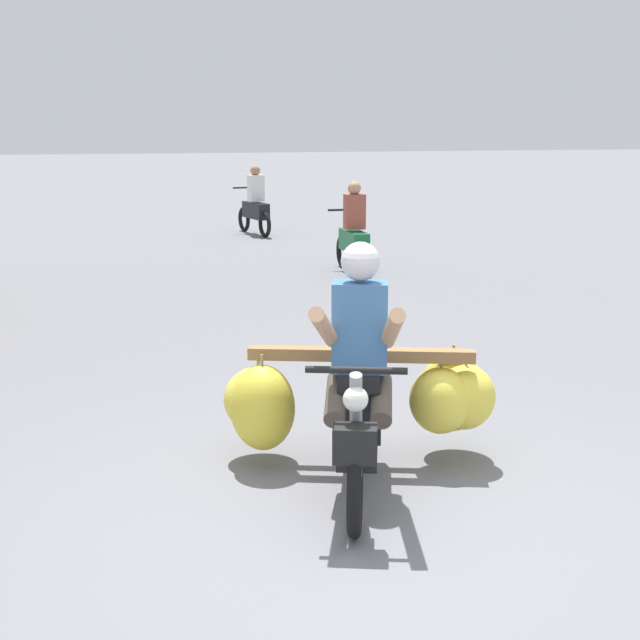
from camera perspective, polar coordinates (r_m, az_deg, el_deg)
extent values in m
plane|color=slate|center=(5.32, 3.38, -13.20)|extent=(120.00, 120.00, 0.00)
torus|color=black|center=(5.20, 2.21, -10.45)|extent=(0.25, 0.56, 0.56)
torus|color=black|center=(6.32, 2.57, -6.23)|extent=(0.25, 0.56, 0.56)
cube|color=black|center=(5.65, 2.38, -8.11)|extent=(0.40, 0.61, 0.08)
cube|color=black|center=(5.97, 2.51, -5.14)|extent=(0.46, 0.70, 0.36)
cube|color=black|center=(5.83, 2.51, -3.32)|extent=(0.43, 0.65, 0.10)
cylinder|color=gray|center=(5.13, 2.26, -6.69)|extent=(0.15, 0.29, 0.69)
cylinder|color=black|center=(4.99, 2.28, -3.16)|extent=(0.55, 0.21, 0.04)
sphere|color=silver|center=(4.96, 2.24, -4.96)|extent=(0.14, 0.14, 0.14)
cube|color=black|center=(5.00, 2.20, -7.73)|extent=(0.28, 0.23, 0.20)
cube|color=black|center=(5.09, 2.24, -7.34)|extent=(0.18, 0.30, 0.04)
cube|color=olive|center=(6.04, 2.58, -2.18)|extent=(1.46, 0.56, 0.08)
cube|color=olive|center=(6.22, 2.62, -2.03)|extent=(1.31, 0.49, 0.06)
ellipsoid|color=yellow|center=(6.29, -3.85, -4.98)|extent=(0.56, 0.53, 0.46)
cylinder|color=#998459|center=(6.21, -3.89, -2.49)|extent=(0.02, 0.02, 0.17)
ellipsoid|color=gold|center=(6.11, -3.61, -5.48)|extent=(0.59, 0.58, 0.58)
cylinder|color=#998459|center=(6.02, -3.65, -2.64)|extent=(0.02, 0.02, 0.10)
ellipsoid|color=yellow|center=(6.15, 7.51, -4.99)|extent=(0.55, 0.54, 0.45)
cylinder|color=#998459|center=(6.08, 7.58, -2.67)|extent=(0.02, 0.02, 0.12)
ellipsoid|color=yellow|center=(6.41, 8.27, -4.50)|extent=(0.59, 0.56, 0.55)
cylinder|color=#998459|center=(6.33, 8.35, -1.97)|extent=(0.02, 0.02, 0.10)
ellipsoid|color=yellow|center=(6.24, 9.03, -4.78)|extent=(0.44, 0.40, 0.44)
cylinder|color=#998459|center=(6.17, 9.11, -2.52)|extent=(0.02, 0.02, 0.13)
cube|color=#386699|center=(5.63, 2.51, -0.42)|extent=(0.39, 0.31, 0.56)
sphere|color=silver|center=(5.54, 2.54, 3.68)|extent=(0.24, 0.24, 0.24)
cylinder|color=tan|center=(5.28, 4.53, -0.58)|extent=(0.26, 0.72, 0.39)
cylinder|color=tan|center=(5.29, 0.30, -0.52)|extent=(0.35, 0.70, 0.39)
cylinder|color=#4C4238|center=(5.63, 3.86, -4.98)|extent=(0.26, 0.46, 0.27)
cylinder|color=#4C4238|center=(5.63, 1.00, -4.93)|extent=(0.26, 0.46, 0.27)
torus|color=black|center=(19.23, -4.77, 6.29)|extent=(0.19, 0.52, 0.52)
torus|color=black|center=(18.22, -3.47, 5.97)|extent=(0.19, 0.52, 0.52)
cube|color=black|center=(18.60, -4.03, 6.84)|extent=(0.43, 0.93, 0.32)
cylinder|color=black|center=(19.12, -4.75, 8.25)|extent=(0.50, 0.14, 0.04)
cube|color=silver|center=(18.55, -4.03, 8.22)|extent=(0.34, 0.26, 0.52)
sphere|color=#9E7051|center=(18.54, -4.07, 9.30)|extent=(0.20, 0.20, 0.20)
torus|color=black|center=(14.46, 1.41, 4.31)|extent=(0.08, 0.52, 0.52)
torus|color=black|center=(13.42, 2.66, 3.67)|extent=(0.08, 0.52, 0.52)
cube|color=#196638|center=(13.81, 2.13, 4.93)|extent=(0.24, 0.90, 0.32)
cylinder|color=black|center=(14.34, 1.48, 6.90)|extent=(0.50, 0.04, 0.04)
cube|color=#994738|center=(13.74, 2.17, 6.78)|extent=(0.30, 0.20, 0.52)
sphere|color=tan|center=(13.73, 2.16, 8.24)|extent=(0.20, 0.20, 0.20)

